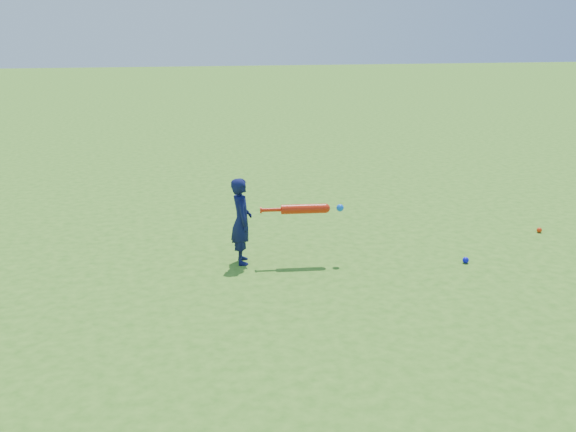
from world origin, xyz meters
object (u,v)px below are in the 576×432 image
at_px(ground_ball_blue, 466,260).
at_px(bat_swing, 307,209).
at_px(ground_ball_red, 539,230).
at_px(child, 241,221).

bearing_deg(ground_ball_blue, bat_swing, 165.93).
distance_m(ground_ball_red, bat_swing, 3.16).
distance_m(child, ground_ball_red, 3.81).
height_order(child, ground_ball_blue, child).
height_order(ground_ball_red, bat_swing, bat_swing).
relative_size(child, ground_ball_blue, 13.47).
bearing_deg(bat_swing, ground_ball_blue, -7.63).
bearing_deg(ground_ball_red, ground_ball_blue, -150.44).
distance_m(ground_ball_red, ground_ball_blue, 1.63).
distance_m(ground_ball_blue, bat_swing, 1.81).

